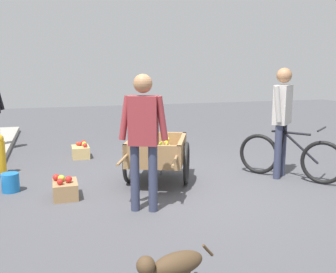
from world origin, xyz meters
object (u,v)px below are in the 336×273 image
(bicycle, at_px, (289,157))
(plastic_bucket, at_px, (10,183))
(vendor_person, at_px, (143,130))
(fruit_cart, at_px, (157,155))
(cyclist_person, at_px, (282,112))
(fire_hydrant, at_px, (0,155))
(mixed_fruit_crate, at_px, (81,151))
(dog, at_px, (173,265))
(apple_crate, at_px, (65,189))

(bicycle, xyz_separation_m, plastic_bucket, (0.56, 4.12, -0.22))
(bicycle, bearing_deg, vendor_person, 105.34)
(fruit_cart, distance_m, cyclist_person, 2.05)
(cyclist_person, relative_size, fire_hydrant, 2.57)
(plastic_bucket, xyz_separation_m, mixed_fruit_crate, (1.82, -1.10, -0.01))
(vendor_person, bearing_deg, cyclist_person, -71.49)
(fruit_cart, distance_m, mixed_fruit_crate, 2.27)
(cyclist_person, distance_m, dog, 3.77)
(fruit_cart, xyz_separation_m, fire_hydrant, (1.17, 2.33, -0.10))
(dog, distance_m, plastic_bucket, 3.39)
(dog, bearing_deg, apple_crate, 15.27)
(dog, distance_m, apple_crate, 2.69)
(fire_hydrant, distance_m, apple_crate, 1.76)
(cyclist_person, height_order, mixed_fruit_crate, cyclist_person)
(cyclist_person, bearing_deg, vendor_person, 108.51)
(fruit_cart, xyz_separation_m, cyclist_person, (-0.25, -1.94, 0.61))
(bicycle, height_order, dog, bicycle)
(fire_hydrant, bearing_deg, apple_crate, -146.44)
(fire_hydrant, bearing_deg, fruit_cart, -116.74)
(cyclist_person, xyz_separation_m, apple_crate, (-0.03, 3.30, -0.91))
(mixed_fruit_crate, bearing_deg, cyclist_person, -127.76)
(dog, bearing_deg, plastic_bucket, 25.02)
(fire_hydrant, distance_m, plastic_bucket, 1.02)
(cyclist_person, xyz_separation_m, fire_hydrant, (1.42, 4.27, -0.71))
(plastic_bucket, height_order, mixed_fruit_crate, mixed_fruit_crate)
(fruit_cart, relative_size, fire_hydrant, 2.71)
(vendor_person, relative_size, bicycle, 1.25)
(cyclist_person, xyz_separation_m, dog, (-2.63, 2.59, -0.77))
(bicycle, relative_size, fire_hydrant, 1.99)
(vendor_person, xyz_separation_m, cyclist_person, (0.80, -2.39, 0.04))
(cyclist_person, bearing_deg, fire_hydrant, 71.60)
(fruit_cart, height_order, cyclist_person, cyclist_person)
(fruit_cart, height_order, bicycle, bicycle)
(bicycle, distance_m, plastic_bucket, 4.17)
(fruit_cart, distance_m, bicycle, 2.07)
(mixed_fruit_crate, bearing_deg, fruit_cart, -153.95)
(bicycle, height_order, mixed_fruit_crate, bicycle)
(vendor_person, distance_m, apple_crate, 1.48)
(fruit_cart, bearing_deg, apple_crate, 101.64)
(plastic_bucket, bearing_deg, apple_crate, -123.43)
(bicycle, height_order, plastic_bucket, bicycle)
(plastic_bucket, bearing_deg, vendor_person, -127.26)
(dog, height_order, apple_crate, dog)
(fruit_cart, height_order, apple_crate, fruit_cart)
(fire_hydrant, xyz_separation_m, apple_crate, (-1.45, -0.96, -0.21))
(bicycle, relative_size, plastic_bucket, 5.02)
(dog, bearing_deg, cyclist_person, -44.64)
(fruit_cart, relative_size, cyclist_person, 1.06)
(dog, distance_m, mixed_fruit_crate, 4.91)
(vendor_person, height_order, mixed_fruit_crate, vendor_person)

